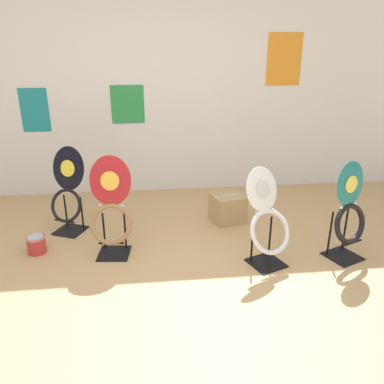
% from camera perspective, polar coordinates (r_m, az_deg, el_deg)
% --- Properties ---
extents(ground_plane, '(14.00, 14.00, 0.00)m').
position_cam_1_polar(ground_plane, '(2.87, -3.41, -17.13)').
color(ground_plane, tan).
extents(wall_back, '(8.00, 0.07, 2.60)m').
position_cam_1_polar(wall_back, '(4.76, -5.38, 15.32)').
color(wall_back, silver).
rests_on(wall_back, ground_plane).
extents(toilet_seat_display_teal_sax, '(0.39, 0.37, 0.89)m').
position_cam_1_polar(toilet_seat_display_teal_sax, '(3.54, 22.82, -3.46)').
color(toilet_seat_display_teal_sax, black).
rests_on(toilet_seat_display_teal_sax, ground_plane).
extents(toilet_seat_display_white_plain, '(0.46, 0.45, 0.84)m').
position_cam_1_polar(toilet_seat_display_white_plain, '(3.25, 11.36, -4.33)').
color(toilet_seat_display_white_plain, black).
rests_on(toilet_seat_display_white_plain, ground_plane).
extents(toilet_seat_display_crimson_swirl, '(0.39, 0.31, 0.91)m').
position_cam_1_polar(toilet_seat_display_crimson_swirl, '(3.39, -12.23, -2.61)').
color(toilet_seat_display_crimson_swirl, black).
rests_on(toilet_seat_display_crimson_swirl, ground_plane).
extents(toilet_seat_display_jazz_black, '(0.43, 0.39, 0.87)m').
position_cam_1_polar(toilet_seat_display_jazz_black, '(3.96, -18.44, -0.28)').
color(toilet_seat_display_jazz_black, black).
rests_on(toilet_seat_display_jazz_black, ground_plane).
extents(paint_can, '(0.17, 0.17, 0.16)m').
position_cam_1_polar(paint_can, '(3.76, -22.62, -7.32)').
color(paint_can, red).
rests_on(paint_can, ground_plane).
extents(storage_box, '(0.40, 0.37, 0.30)m').
position_cam_1_polar(storage_box, '(4.08, 5.48, -2.47)').
color(storage_box, tan).
rests_on(storage_box, ground_plane).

